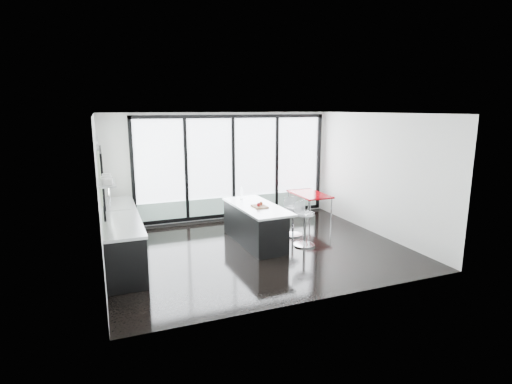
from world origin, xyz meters
name	(u,v)px	position (x,y,z in m)	size (l,w,h in m)	color
floor	(257,248)	(0.00, 0.00, 0.00)	(6.00, 5.00, 0.00)	black
ceiling	(257,113)	(0.00, 0.00, 2.80)	(6.00, 5.00, 0.00)	white
wall_back	(232,171)	(0.27, 2.47, 1.27)	(6.00, 0.09, 2.80)	silver
wall_front	(319,212)	(0.00, -2.50, 1.40)	(6.00, 0.00, 2.80)	silver
wall_left	(100,183)	(-2.97, 0.27, 1.56)	(0.26, 5.00, 2.80)	silver
wall_right	(377,174)	(3.00, 0.00, 1.40)	(0.00, 5.00, 2.80)	silver
counter_cabinets	(121,236)	(-2.67, 0.40, 0.46)	(0.69, 3.24, 1.36)	black
island	(254,224)	(0.08, 0.36, 0.42)	(0.95, 2.09, 1.09)	black
bar_stool_near	(305,229)	(1.02, -0.21, 0.37)	(0.46, 0.46, 0.74)	silver
bar_stool_far	(293,221)	(1.10, 0.52, 0.34)	(0.43, 0.43, 0.68)	silver
red_table	(309,206)	(2.16, 1.66, 0.35)	(0.74, 1.29, 0.69)	#840007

